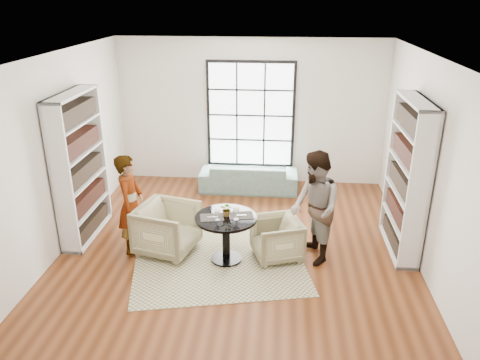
# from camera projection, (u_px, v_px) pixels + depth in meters

# --- Properties ---
(ground) EXTENTS (6.00, 6.00, 0.00)m
(ground) POSITION_uv_depth(u_px,v_px,m) (237.00, 249.00, 7.46)
(ground) COLOR brown
(room_shell) EXTENTS (6.00, 6.01, 6.00)m
(room_shell) POSITION_uv_depth(u_px,v_px,m) (240.00, 164.00, 7.49)
(room_shell) COLOR silver
(room_shell) RESTS_ON ground
(rug) EXTENTS (3.01, 3.01, 0.01)m
(rug) POSITION_uv_depth(u_px,v_px,m) (218.00, 254.00, 7.30)
(rug) COLOR #B9B48A
(rug) RESTS_ON ground
(pedestal_table) EXTENTS (0.92, 0.92, 0.74)m
(pedestal_table) POSITION_uv_depth(u_px,v_px,m) (226.00, 229.00, 6.97)
(pedestal_table) COLOR black
(pedestal_table) RESTS_ON ground
(sofa) EXTENTS (1.98, 0.78, 0.58)m
(sofa) POSITION_uv_depth(u_px,v_px,m) (249.00, 176.00, 9.61)
(sofa) COLOR gray
(sofa) RESTS_ON ground
(armchair_left) EXTENTS (1.05, 1.03, 0.79)m
(armchair_left) POSITION_uv_depth(u_px,v_px,m) (167.00, 229.00, 7.27)
(armchair_left) COLOR tan
(armchair_left) RESTS_ON ground
(armchair_right) EXTENTS (0.89, 0.88, 0.64)m
(armchair_right) POSITION_uv_depth(u_px,v_px,m) (276.00, 239.00, 7.13)
(armchair_right) COLOR tan
(armchair_right) RESTS_ON ground
(person_left) EXTENTS (0.38, 0.58, 1.58)m
(person_left) POSITION_uv_depth(u_px,v_px,m) (131.00, 204.00, 7.17)
(person_left) COLOR gray
(person_left) RESTS_ON ground
(person_right) EXTENTS (0.87, 0.99, 1.72)m
(person_right) POSITION_uv_depth(u_px,v_px,m) (315.00, 208.00, 6.88)
(person_right) COLOR gray
(person_right) RESTS_ON ground
(placemat_left) EXTENTS (0.38, 0.32, 0.01)m
(placemat_left) POSITION_uv_depth(u_px,v_px,m) (212.00, 217.00, 6.86)
(placemat_left) COLOR black
(placemat_left) RESTS_ON pedestal_table
(placemat_right) EXTENTS (0.38, 0.32, 0.01)m
(placemat_right) POSITION_uv_depth(u_px,v_px,m) (242.00, 215.00, 6.92)
(placemat_right) COLOR black
(placemat_right) RESTS_ON pedestal_table
(cutlery_left) EXTENTS (0.18, 0.24, 0.01)m
(cutlery_left) POSITION_uv_depth(u_px,v_px,m) (212.00, 217.00, 6.86)
(cutlery_left) COLOR #BABABF
(cutlery_left) RESTS_ON placemat_left
(cutlery_right) EXTENTS (0.18, 0.24, 0.01)m
(cutlery_right) POSITION_uv_depth(u_px,v_px,m) (242.00, 215.00, 6.92)
(cutlery_right) COLOR #BABABF
(cutlery_right) RESTS_ON placemat_right
(wine_glass_left) EXTENTS (0.08, 0.08, 0.18)m
(wine_glass_left) POSITION_uv_depth(u_px,v_px,m) (217.00, 212.00, 6.74)
(wine_glass_left) COLOR silver
(wine_glass_left) RESTS_ON pedestal_table
(wine_glass_right) EXTENTS (0.10, 0.10, 0.21)m
(wine_glass_right) POSITION_uv_depth(u_px,v_px,m) (236.00, 210.00, 6.75)
(wine_glass_right) COLOR silver
(wine_glass_right) RESTS_ON pedestal_table
(flower_centerpiece) EXTENTS (0.22, 0.20, 0.21)m
(flower_centerpiece) POSITION_uv_depth(u_px,v_px,m) (227.00, 209.00, 6.88)
(flower_centerpiece) COLOR gray
(flower_centerpiece) RESTS_ON pedestal_table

